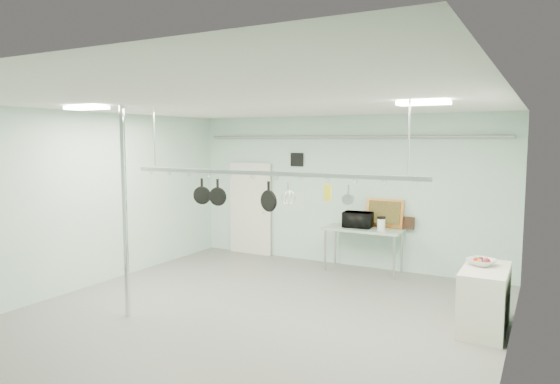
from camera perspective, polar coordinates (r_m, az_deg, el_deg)
The scene contains 25 objects.
floor at distance 7.62m, azimuth -4.26°, elevation -14.68°, with size 8.00×8.00×0.00m, color gray.
ceiling at distance 7.15m, azimuth -4.46°, elevation 10.00°, with size 7.00×8.00×0.02m, color silver.
back_wall at distance 10.76m, azimuth 7.24°, elevation 0.13°, with size 7.00×0.02×3.20m, color silver.
right_wall at distance 6.10m, azimuth 24.50°, elevation -4.82°, with size 0.02×8.00×3.20m, color silver.
door at distance 11.80m, azimuth -3.36°, elevation -2.01°, with size 1.10×0.10×2.20m, color silver.
wall_vent at distance 11.14m, azimuth 1.95°, elevation 3.72°, with size 0.30×0.04×0.30m, color black.
conduit_pipe at distance 10.62m, azimuth 7.14°, elevation 6.27°, with size 0.07×0.07×6.60m, color gray.
chrome_pole at distance 7.83m, azimuth -17.32°, elevation -2.28°, with size 0.08×0.08×3.20m, color silver.
prep_table at distance 10.30m, azimuth 9.51°, elevation -4.48°, with size 1.60×0.70×0.91m.
side_cabinet at distance 7.75m, azimuth 22.33°, elevation -11.25°, with size 0.60×1.20×0.90m, color silver.
pot_rack at distance 7.30m, azimuth -1.80°, elevation 2.38°, with size 4.80×0.06×1.00m.
light_panel_left at distance 8.00m, azimuth -21.24°, elevation 8.97°, with size 0.65×0.30×0.05m, color white.
light_panel_right at distance 6.77m, azimuth 16.09°, elevation 9.76°, with size 0.65×0.30×0.05m, color white.
microwave at distance 10.32m, azimuth 8.90°, elevation -3.15°, with size 0.57×0.39×0.32m, color black.
coffee_canister at distance 10.10m, azimuth 11.50°, elevation -3.65°, with size 0.16×0.16×0.23m, color white.
painting_large at distance 10.42m, azimuth 11.86°, elevation -2.39°, with size 0.78×0.05×0.58m, color orange.
painting_small at distance 10.32m, azimuth 14.33°, elevation -3.45°, with size 0.30×0.04×0.25m, color black.
fruit_bowl at distance 7.75m, azimuth 22.03°, elevation -7.44°, with size 0.38×0.38×0.09m, color silver.
skillet_left at distance 7.96m, azimuth -8.91°, elevation 0.17°, with size 0.28×0.06×0.39m, color black, non-canonical shape.
skillet_mid at distance 7.78m, azimuth -7.14°, elevation 0.02°, with size 0.29×0.06×0.40m, color black, non-canonical shape.
skillet_right at distance 7.29m, azimuth -1.31°, elevation -0.42°, with size 0.32×0.06×0.42m, color black, non-canonical shape.
whisk at distance 7.13m, azimuth 0.96°, elevation -0.29°, with size 0.20×0.20×0.35m, color #B6B6BB, non-canonical shape.
grater at distance 6.87m, azimuth 5.46°, elevation -0.09°, with size 0.10×0.02×0.24m, color gold, non-canonical shape.
saucepan at distance 6.76m, azimuth 7.81°, elevation -0.36°, with size 0.15×0.10×0.28m, color #AEADB2, non-canonical shape.
fruit_cluster at distance 7.74m, azimuth 22.04°, elevation -7.15°, with size 0.24×0.24×0.09m, color #B81211, non-canonical shape.
Camera 1 is at (3.87, -5.99, 2.68)m, focal length 32.00 mm.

